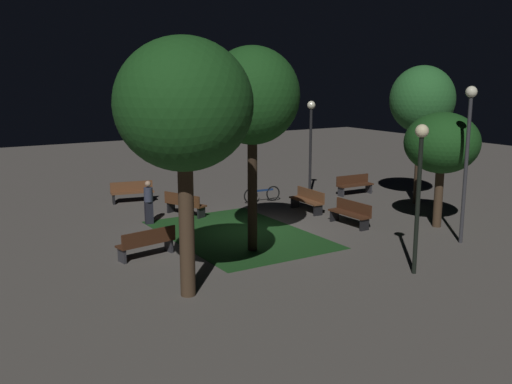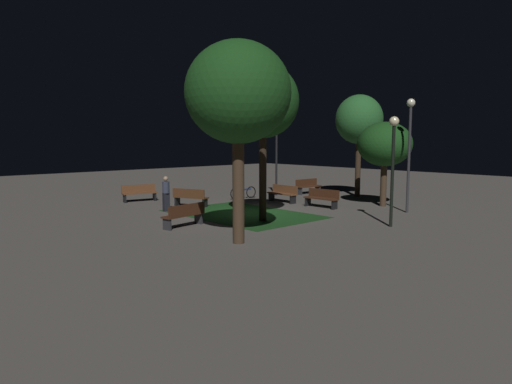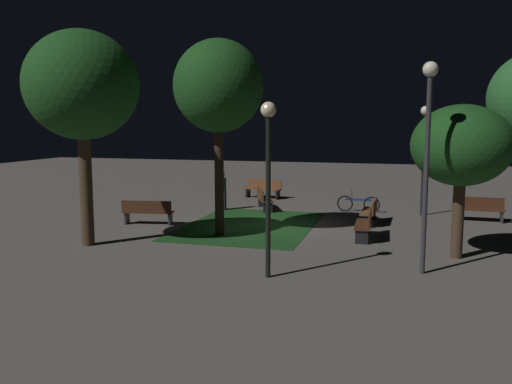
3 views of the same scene
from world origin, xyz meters
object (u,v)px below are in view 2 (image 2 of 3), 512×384
bench_near_trees (283,193)px  lamp_post_path_center (276,145)px  bench_back_row (322,198)px  pedestrian (166,193)px  bicycle (243,193)px  bench_lawn_edge (185,214)px  bench_front_right (190,197)px  tree_right_canopy (385,145)px  tree_tall_center (263,102)px  lamp_post_plaza_east (393,151)px  lamp_post_near_wall (410,137)px  bench_by_lamp (139,192)px  tree_near_wall (238,94)px  tree_lawn_side (359,120)px  bench_corner (308,186)px

bench_near_trees → lamp_post_path_center: 3.83m
bench_back_row → pedestrian: 7.38m
bicycle → bench_lawn_edge: bearing=124.0°
pedestrian → bench_near_trees: bearing=-103.3°
bench_front_right → tree_right_canopy: tree_right_canopy is taller
bench_near_trees → pedestrian: bearing=76.7°
tree_tall_center → lamp_post_path_center: bearing=-48.8°
bench_back_row → pedestrian: (4.05, 6.15, 0.37)m
tree_tall_center → lamp_post_plaza_east: bearing=-147.3°
bench_back_row → bench_front_right: bearing=44.8°
tree_right_canopy → lamp_post_near_wall: lamp_post_near_wall is taller
bench_by_lamp → lamp_post_path_center: lamp_post_path_center is taller
bench_back_row → bicycle: bicycle is taller
tree_near_wall → pedestrian: bearing=-13.9°
tree_near_wall → lamp_post_near_wall: bearing=-92.9°
tree_near_wall → tree_lawn_side: (4.44, -12.74, -0.32)m
bench_lawn_edge → tree_right_canopy: (-2.05, -10.22, 2.53)m
bench_by_lamp → tree_lawn_side: size_ratio=0.32×
lamp_post_near_wall → bicycle: size_ratio=2.89×
lamp_post_path_center → bicycle: lamp_post_path_center is taller
lamp_post_path_center → lamp_post_plaza_east: lamp_post_path_center is taller
bench_lawn_edge → bicycle: bearing=-56.0°
bench_by_lamp → tree_tall_center: bearing=-174.7°
tree_right_canopy → tree_lawn_side: size_ratio=0.71×
bench_near_trees → bench_front_right: bearing=66.7°
bench_corner → tree_near_wall: size_ratio=0.29×
bench_by_lamp → tree_right_canopy: bearing=-140.6°
tree_tall_center → tree_lawn_side: (2.05, -9.42, -0.39)m
bench_back_row → lamp_post_plaza_east: size_ratio=0.44×
bench_front_right → bench_near_trees: bearing=-113.3°
tree_right_canopy → lamp_post_plaza_east: bearing=125.1°
tree_tall_center → lamp_post_near_wall: (-2.87, -6.21, -1.36)m
bench_by_lamp → lamp_post_near_wall: lamp_post_near_wall is taller
bench_lawn_edge → lamp_post_path_center: 10.85m
bench_lawn_edge → tree_tall_center: bearing=-108.0°
bench_back_row → lamp_post_near_wall: (-3.58, -1.61, 2.90)m
tree_right_canopy → lamp_post_path_center: size_ratio=0.97×
bench_lawn_edge → lamp_post_plaza_east: (-5.18, -5.76, 2.35)m
bench_back_row → tree_right_canopy: 4.00m
bench_back_row → bench_lawn_edge: (0.29, 7.68, 0.00)m
bench_by_lamp → tree_lawn_side: bearing=-122.8°
tree_near_wall → bench_lawn_edge: bearing=-4.1°
tree_right_canopy → lamp_post_plaza_east: tree_right_canopy is taller
bench_by_lamp → bicycle: 5.58m
bench_back_row → tree_lawn_side: bearing=-74.5°
bench_by_lamp → lamp_post_path_center: (-3.01, -7.23, 2.44)m
bench_lawn_edge → pedestrian: pedestrian is taller
bench_back_row → tree_tall_center: (-0.71, 4.60, 4.25)m
bench_by_lamp → tree_near_wall: (-11.02, 2.51, 4.18)m
bench_front_right → lamp_post_path_center: 6.80m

